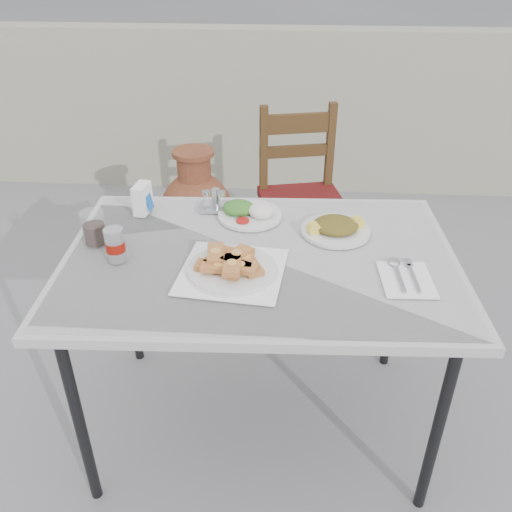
# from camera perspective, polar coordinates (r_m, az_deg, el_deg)

# --- Properties ---
(ground) EXTENTS (80.00, 80.00, 0.00)m
(ground) POSITION_cam_1_polar(r_m,az_deg,el_deg) (2.46, -1.63, -16.84)
(ground) COLOR #5F5F62
(ground) RESTS_ON ground
(cafe_table) EXTENTS (1.42, 0.99, 0.84)m
(cafe_table) POSITION_cam_1_polar(r_m,az_deg,el_deg) (1.94, 0.40, -1.34)
(cafe_table) COLOR black
(cafe_table) RESTS_ON ground
(pide_plate) EXTENTS (0.37, 0.37, 0.07)m
(pide_plate) POSITION_cam_1_polar(r_m,az_deg,el_deg) (1.80, -2.54, -0.83)
(pide_plate) COLOR white
(pide_plate) RESTS_ON cafe_table
(salad_rice_plate) EXTENTS (0.26, 0.26, 0.06)m
(salad_rice_plate) POSITION_cam_1_polar(r_m,az_deg,el_deg) (2.15, -0.71, 4.71)
(salad_rice_plate) COLOR silver
(salad_rice_plate) RESTS_ON cafe_table
(salad_chopped_plate) EXTENTS (0.26, 0.26, 0.06)m
(salad_chopped_plate) POSITION_cam_1_polar(r_m,az_deg,el_deg) (2.06, 8.38, 3.01)
(salad_chopped_plate) COLOR silver
(salad_chopped_plate) RESTS_ON cafe_table
(soda_can) EXTENTS (0.07, 0.07, 0.12)m
(soda_can) POSITION_cam_1_polar(r_m,az_deg,el_deg) (1.91, -14.61, 1.15)
(soda_can) COLOR silver
(soda_can) RESTS_ON cafe_table
(cola_glass) EXTENTS (0.09, 0.09, 0.12)m
(cola_glass) POSITION_cam_1_polar(r_m,az_deg,el_deg) (2.04, -16.67, 2.69)
(cola_glass) COLOR white
(cola_glass) RESTS_ON cafe_table
(napkin_holder) EXTENTS (0.07, 0.10, 0.12)m
(napkin_holder) POSITION_cam_1_polar(r_m,az_deg,el_deg) (2.22, -11.87, 5.93)
(napkin_holder) COLOR white
(napkin_holder) RESTS_ON cafe_table
(condiment_caddy) EXTENTS (0.13, 0.10, 0.09)m
(condiment_caddy) POSITION_cam_1_polar(r_m,az_deg,el_deg) (2.21, -4.33, 5.66)
(condiment_caddy) COLOR silver
(condiment_caddy) RESTS_ON cafe_table
(cutlery_napkin) EXTENTS (0.18, 0.23, 0.02)m
(cutlery_napkin) POSITION_cam_1_polar(r_m,az_deg,el_deg) (1.85, 15.38, -2.05)
(cutlery_napkin) COLOR white
(cutlery_napkin) RESTS_ON cafe_table
(chair) EXTENTS (0.53, 0.53, 1.01)m
(chair) POSITION_cam_1_polar(r_m,az_deg,el_deg) (3.07, 4.77, 6.12)
(chair) COLOR #3C2610
(chair) RESTS_ON ground
(terracotta_urn) EXTENTS (0.45, 0.45, 0.78)m
(terracotta_urn) POSITION_cam_1_polar(r_m,az_deg,el_deg) (3.20, -6.21, 4.01)
(terracotta_urn) COLOR brown
(terracotta_urn) RESTS_ON ground
(back_wall) EXTENTS (6.00, 0.25, 1.20)m
(back_wall) POSITION_cam_1_polar(r_m,az_deg,el_deg) (4.30, 1.52, 15.01)
(back_wall) COLOR gray
(back_wall) RESTS_ON ground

